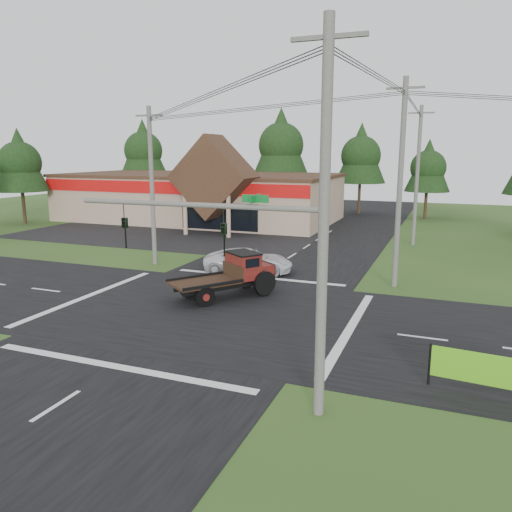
% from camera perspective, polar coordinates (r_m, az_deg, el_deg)
% --- Properties ---
extents(ground, '(120.00, 120.00, 0.00)m').
position_cam_1_polar(ground, '(24.48, -5.70, -6.24)').
color(ground, '#2A4819').
rests_on(ground, ground).
extents(road_ns, '(12.00, 120.00, 0.02)m').
position_cam_1_polar(road_ns, '(24.48, -5.70, -6.22)').
color(road_ns, black).
rests_on(road_ns, ground).
extents(road_ew, '(120.00, 12.00, 0.02)m').
position_cam_1_polar(road_ew, '(24.48, -5.70, -6.21)').
color(road_ew, black).
rests_on(road_ew, ground).
extents(parking_apron, '(28.00, 14.00, 0.02)m').
position_cam_1_polar(parking_apron, '(47.35, -10.40, 2.42)').
color(parking_apron, black).
rests_on(parking_apron, ground).
extents(cvs_building, '(30.40, 18.20, 9.19)m').
position_cam_1_polar(cvs_building, '(56.97, -6.38, 6.89)').
color(cvs_building, tan).
rests_on(cvs_building, ground).
extents(traffic_signal_mast, '(8.12, 0.24, 7.00)m').
position_cam_1_polar(traffic_signal_mast, '(14.41, 1.09, -0.72)').
color(traffic_signal_mast, '#595651').
rests_on(traffic_signal_mast, ground).
extents(utility_pole_nr, '(2.00, 0.30, 11.00)m').
position_cam_1_polar(utility_pole_nr, '(13.71, 7.73, 3.69)').
color(utility_pole_nr, '#595651').
rests_on(utility_pole_nr, ground).
extents(utility_pole_nw, '(2.00, 0.30, 10.50)m').
position_cam_1_polar(utility_pole_nw, '(34.31, -11.81, 7.91)').
color(utility_pole_nw, '#595651').
rests_on(utility_pole_nw, ground).
extents(utility_pole_ne, '(2.00, 0.30, 11.50)m').
position_cam_1_polar(utility_pole_ne, '(28.87, 16.14, 8.02)').
color(utility_pole_ne, '#595651').
rests_on(utility_pole_ne, ground).
extents(utility_pole_n, '(2.00, 0.30, 11.20)m').
position_cam_1_polar(utility_pole_n, '(42.82, 17.95, 8.78)').
color(utility_pole_n, '#595651').
rests_on(utility_pole_n, ground).
extents(tree_row_a, '(6.72, 6.72, 12.12)m').
position_cam_1_polar(tree_row_a, '(73.07, -12.77, 11.87)').
color(tree_row_a, '#332316').
rests_on(tree_row_a, ground).
extents(tree_row_b, '(5.60, 5.60, 10.10)m').
position_cam_1_polar(tree_row_b, '(69.81, -4.82, 11.03)').
color(tree_row_b, '#332316').
rests_on(tree_row_b, ground).
extents(tree_row_c, '(7.28, 7.28, 13.13)m').
position_cam_1_polar(tree_row_c, '(65.08, 2.88, 12.78)').
color(tree_row_c, '#332316').
rests_on(tree_row_c, ground).
extents(tree_row_d, '(6.16, 6.16, 11.11)m').
position_cam_1_polar(tree_row_d, '(63.60, 11.91, 11.36)').
color(tree_row_d, '#332316').
rests_on(tree_row_d, ground).
extents(tree_row_e, '(5.04, 5.04, 9.09)m').
position_cam_1_polar(tree_row_e, '(60.78, 19.09, 9.70)').
color(tree_row_e, '#332316').
rests_on(tree_row_e, ground).
extents(tree_side_w, '(5.60, 5.60, 10.10)m').
position_cam_1_polar(tree_side_w, '(58.98, -25.42, 9.83)').
color(tree_side_w, '#332316').
rests_on(tree_side_w, ground).
extents(antique_flatbed_truck, '(5.08, 5.85, 2.37)m').
position_cam_1_polar(antique_flatbed_truck, '(26.29, -3.58, -2.25)').
color(antique_flatbed_truck, '#590C16').
rests_on(antique_flatbed_truck, ground).
extents(roadside_banner, '(4.24, 0.52, 1.45)m').
position_cam_1_polar(roadside_banner, '(17.59, 26.06, -12.29)').
color(roadside_banner, '#5AB117').
rests_on(roadside_banner, ground).
extents(white_pickup, '(6.09, 4.04, 1.55)m').
position_cam_1_polar(white_pickup, '(31.66, -0.88, -0.58)').
color(white_pickup, silver).
rests_on(white_pickup, ground).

